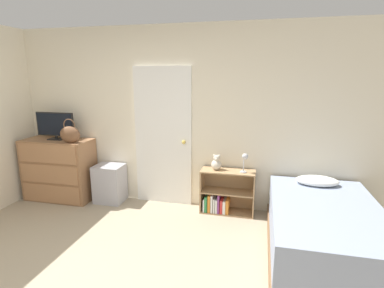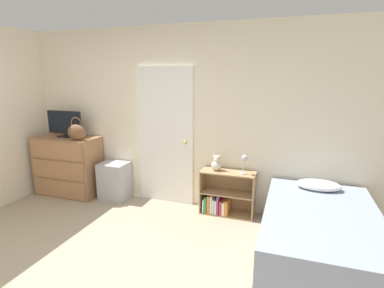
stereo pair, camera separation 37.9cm
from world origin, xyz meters
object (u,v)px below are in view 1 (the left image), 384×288
handbag (70,134)px  storage_bin (110,183)px  tv (55,125)px  teddy_bear (216,163)px  dresser (59,169)px  desk_lamp (245,159)px  bed (325,230)px  bookshelf (223,196)px

handbag → storage_bin: handbag is taller
tv → teddy_bear: (2.42, 0.07, -0.44)m
dresser → storage_bin: size_ratio=1.82×
desk_lamp → bed: desk_lamp is taller
tv → storage_bin: size_ratio=1.09×
storage_bin → tv: bearing=-177.0°
bed → storage_bin: bearing=165.8°
handbag → storage_bin: bearing=23.0°
desk_lamp → handbag: bearing=-175.6°
handbag → tv: bearing=156.3°
bookshelf → desk_lamp: bearing=-8.6°
handbag → bed: bearing=-9.1°
storage_bin → bed: bed is taller
storage_bin → bookshelf: size_ratio=0.77×
tv → teddy_bear: 2.46m
teddy_bear → desk_lamp: (0.38, -0.04, 0.09)m
bookshelf → bed: bed is taller
desk_lamp → dresser: bearing=-178.9°
handbag → bookshelf: bearing=6.0°
bookshelf → desk_lamp: (0.27, -0.04, 0.56)m
dresser → storage_bin: (0.80, 0.06, -0.18)m
storage_bin → teddy_bear: 1.66m
bed → dresser: bearing=169.8°
teddy_bear → desk_lamp: bearing=-5.7°
tv → handbag: (0.35, -0.15, -0.09)m
dresser → tv: size_ratio=1.67×
dresser → desk_lamp: (2.79, 0.06, 0.33)m
storage_bin → bookshelf: bookshelf is taller
handbag → teddy_bear: 2.12m
teddy_bear → storage_bin: bearing=-178.9°
teddy_bear → bed: (1.28, -0.76, -0.43)m
handbag → storage_bin: (0.46, 0.20, -0.77)m
bookshelf → bed: bearing=-33.1°
storage_bin → bed: 2.98m
dresser → teddy_bear: size_ratio=4.74×
tv → handbag: size_ratio=1.78×
dresser → bed: (3.69, -0.67, -0.19)m
handbag → teddy_bear: handbag is taller
handbag → teddy_bear: bearing=6.2°
tv → storage_bin: bearing=3.0°
bookshelf → teddy_bear: size_ratio=3.39×
handbag → bookshelf: size_ratio=0.47×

